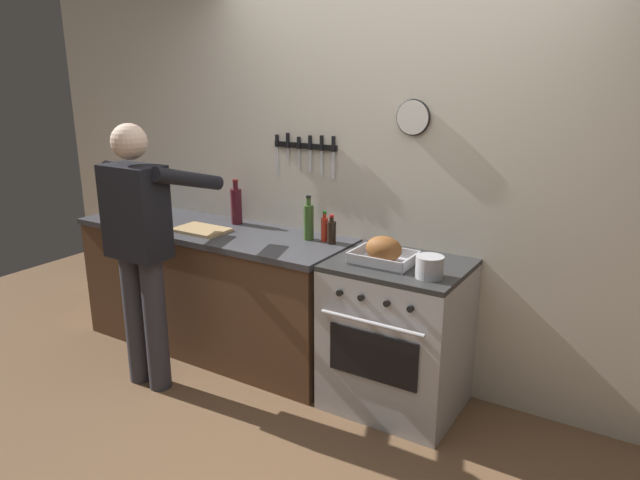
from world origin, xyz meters
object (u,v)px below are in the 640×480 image
at_px(saucepan, 430,267).
at_px(bottle_wine_red, 236,205).
at_px(bottle_olive_oil, 309,221).
at_px(bottle_soy_sauce, 332,232).
at_px(bottle_hot_sauce, 325,229).
at_px(stove, 397,335).
at_px(cutting_board, 201,230).
at_px(person_cook, 141,241).
at_px(roasting_pan, 384,252).

bearing_deg(saucepan, bottle_wine_red, 168.16).
bearing_deg(bottle_olive_oil, bottle_soy_sauce, -0.36).
xyz_separation_m(bottle_olive_oil, bottle_hot_sauce, (0.10, 0.02, -0.04)).
distance_m(bottle_olive_oil, bottle_hot_sauce, 0.11).
relative_size(stove, cutting_board, 2.50).
bearing_deg(person_cook, bottle_wine_red, -5.04).
xyz_separation_m(roasting_pan, saucepan, (0.31, -0.08, -0.01)).
xyz_separation_m(stove, cutting_board, (-1.42, -0.10, 0.46)).
xyz_separation_m(stove, roasting_pan, (-0.08, -0.06, 0.52)).
bearing_deg(person_cook, bottle_soy_sauce, -50.12).
height_order(cutting_board, bottle_soy_sauce, bottle_soy_sauce).
bearing_deg(cutting_board, roasting_pan, 1.75).
bearing_deg(person_cook, bottle_olive_oil, -44.20).
distance_m(roasting_pan, bottle_wine_red, 1.30).
distance_m(roasting_pan, bottle_soy_sauce, 0.48).
bearing_deg(saucepan, cutting_board, 178.51).
bearing_deg(person_cook, roasting_pan, -66.62).
height_order(stove, bottle_wine_red, bottle_wine_red).
distance_m(saucepan, bottle_olive_oil, 0.97).
distance_m(stove, roasting_pan, 0.53).
distance_m(stove, bottle_wine_red, 1.48).
height_order(saucepan, bottle_olive_oil, bottle_olive_oil).
relative_size(saucepan, cutting_board, 0.41).
distance_m(saucepan, bottle_hot_sauce, 0.87).
bearing_deg(bottle_hot_sauce, cutting_board, -163.48).
bearing_deg(stove, bottle_soy_sauce, 166.78).
bearing_deg(bottle_olive_oil, bottle_hot_sauce, 13.15).
height_order(stove, bottle_olive_oil, bottle_olive_oil).
bearing_deg(bottle_olive_oil, stove, -10.12).
height_order(stove, saucepan, saucepan).
bearing_deg(bottle_soy_sauce, roasting_pan, -21.77).
xyz_separation_m(roasting_pan, cutting_board, (-1.34, -0.04, -0.06)).
distance_m(cutting_board, bottle_hot_sauce, 0.87).
height_order(person_cook, bottle_soy_sauce, person_cook).
distance_m(stove, bottle_hot_sauce, 0.81).
bearing_deg(person_cook, saucepan, -72.95).
height_order(stove, roasting_pan, roasting_pan).
height_order(person_cook, roasting_pan, person_cook).
bearing_deg(bottle_olive_oil, cutting_board, -163.00).
bearing_deg(stove, bottle_olive_oil, 169.88).
relative_size(saucepan, bottle_hot_sauce, 0.76).
distance_m(person_cook, bottle_hot_sauce, 1.13).
distance_m(bottle_wine_red, bottle_hot_sauce, 0.76).
xyz_separation_m(roasting_pan, bottle_soy_sauce, (-0.45, 0.18, 0.01)).
xyz_separation_m(stove, bottle_wine_red, (-1.35, 0.19, 0.58)).
relative_size(person_cook, bottle_wine_red, 5.23).
bearing_deg(cutting_board, saucepan, -1.49).
bearing_deg(saucepan, person_cook, -164.73).
bearing_deg(stove, saucepan, -31.02).
relative_size(stove, bottle_wine_red, 2.84).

